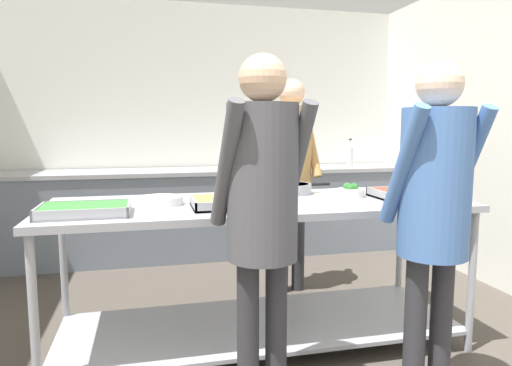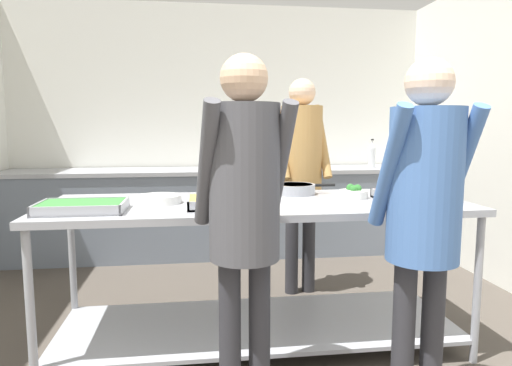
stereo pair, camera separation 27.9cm
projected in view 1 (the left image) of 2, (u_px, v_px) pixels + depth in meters
wall_rear at (200, 128)px, 5.01m from camera, size 4.58×0.06×2.65m
back_counter at (205, 212)px, 4.77m from camera, size 4.42×0.65×0.90m
serving_counter at (260, 248)px, 2.78m from camera, size 2.48×0.89×0.90m
serving_tray_vegetables at (85, 210)px, 2.32m from camera, size 0.45×0.31×0.05m
plate_stack at (161, 201)px, 2.63m from camera, size 0.26×0.26×0.05m
serving_tray_greens at (233, 202)px, 2.56m from camera, size 0.46×0.31×0.05m
sauce_pan at (291, 188)px, 3.06m from camera, size 0.41×0.27×0.07m
broccoli_bowl at (350, 192)px, 2.93m from camera, size 0.18×0.18×0.09m
serving_tray_roast at (410, 193)px, 2.90m from camera, size 0.46×0.30×0.05m
guest_serving_left at (262, 197)px, 2.02m from camera, size 0.46×0.38×1.66m
guest_serving_right at (434, 197)px, 2.10m from camera, size 0.42×0.33×1.64m
cook_behind_counter at (291, 161)px, 3.63m from camera, size 0.46×0.38×1.71m
water_bottle at (350, 154)px, 4.99m from camera, size 0.07×0.07×0.31m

